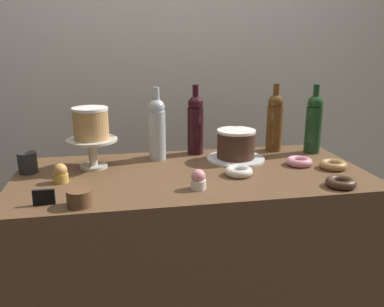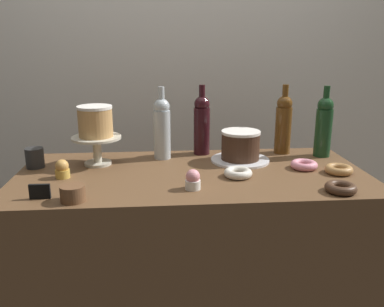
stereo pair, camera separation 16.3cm
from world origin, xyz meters
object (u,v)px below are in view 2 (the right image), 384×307
at_px(price_sign_chalkboard, 40,191).
at_px(cupcake_caramel, 62,169).
at_px(coffee_cup_ceramic, 35,158).
at_px(cupcake_strawberry, 193,180).
at_px(donut_chocolate, 341,188).
at_px(wine_bottle_green, 324,126).
at_px(wine_bottle_clear, 162,127).
at_px(cake_stand_pedestal, 97,146).
at_px(chocolate_round_cake, 240,145).
at_px(donut_sugar, 238,173).
at_px(cookie_stack, 73,193).
at_px(donut_pink, 304,165).
at_px(wine_bottle_dark_red, 202,124).
at_px(wine_bottle_amber, 283,123).
at_px(white_layer_cake, 95,121).
at_px(donut_maple, 339,169).

bearing_deg(price_sign_chalkboard, cupcake_caramel, 82.58).
distance_m(cupcake_caramel, coffee_cup_ceramic, 0.21).
bearing_deg(cupcake_strawberry, donut_chocolate, -8.07).
relative_size(wine_bottle_green, wine_bottle_clear, 1.00).
bearing_deg(cupcake_caramel, cupcake_strawberry, -18.42).
xyz_separation_m(cake_stand_pedestal, chocolate_round_cake, (0.63, 0.00, -0.01)).
distance_m(wine_bottle_clear, cupcake_caramel, 0.48).
xyz_separation_m(donut_sugar, cookie_stack, (-0.60, -0.20, 0.01)).
height_order(wine_bottle_green, donut_pink, wine_bottle_green).
relative_size(cookie_stack, price_sign_chalkboard, 1.20).
relative_size(wine_bottle_dark_red, wine_bottle_clear, 1.00).
relative_size(chocolate_round_cake, wine_bottle_green, 0.53).
xyz_separation_m(wine_bottle_dark_red, wine_bottle_clear, (-0.19, -0.06, 0.00)).
height_order(cake_stand_pedestal, wine_bottle_dark_red, wine_bottle_dark_red).
distance_m(chocolate_round_cake, wine_bottle_amber, 0.27).
xyz_separation_m(white_layer_cake, wine_bottle_dark_red, (0.47, 0.14, -0.05)).
xyz_separation_m(wine_bottle_green, donut_sugar, (-0.45, -0.27, -0.13)).
relative_size(cupcake_strawberry, donut_sugar, 0.66).
xyz_separation_m(cake_stand_pedestal, cookie_stack, (-0.03, -0.41, -0.06)).
distance_m(cake_stand_pedestal, chocolate_round_cake, 0.63).
xyz_separation_m(wine_bottle_green, wine_bottle_clear, (-0.74, 0.02, 0.00)).
height_order(chocolate_round_cake, price_sign_chalkboard, chocolate_round_cake).
relative_size(donut_maple, price_sign_chalkboard, 1.60).
height_order(wine_bottle_dark_red, donut_pink, wine_bottle_dark_red).
distance_m(donut_maple, cookie_stack, 1.04).
height_order(cake_stand_pedestal, donut_pink, cake_stand_pedestal).
height_order(cake_stand_pedestal, cupcake_strawberry, cake_stand_pedestal).
distance_m(donut_chocolate, cookie_stack, 0.93).
relative_size(cake_stand_pedestal, white_layer_cake, 1.44).
height_order(white_layer_cake, donut_chocolate, white_layer_cake).
distance_m(wine_bottle_dark_red, coffee_cup_ceramic, 0.75).
relative_size(donut_chocolate, donut_maple, 1.00).
relative_size(cake_stand_pedestal, cupcake_strawberry, 2.84).
bearing_deg(wine_bottle_dark_red, wine_bottle_clear, -161.79).
distance_m(price_sign_chalkboard, coffee_cup_ceramic, 0.38).
distance_m(cupcake_strawberry, donut_sugar, 0.23).
xyz_separation_m(wine_bottle_green, donut_maple, (-0.03, -0.26, -0.13)).
relative_size(wine_bottle_clear, wine_bottle_amber, 1.00).
bearing_deg(chocolate_round_cake, wine_bottle_dark_red, 139.29).
bearing_deg(wine_bottle_green, white_layer_cake, -177.07).
relative_size(wine_bottle_clear, cupcake_strawberry, 4.38).
bearing_deg(cookie_stack, coffee_cup_ceramic, 120.73).
bearing_deg(chocolate_round_cake, wine_bottle_amber, 27.86).
relative_size(wine_bottle_green, donut_maple, 2.91).
xyz_separation_m(wine_bottle_dark_red, coffee_cup_ceramic, (-0.73, -0.16, -0.10)).
distance_m(wine_bottle_clear, donut_pink, 0.64).
height_order(cupcake_strawberry, donut_pink, cupcake_strawberry).
height_order(wine_bottle_dark_red, price_sign_chalkboard, wine_bottle_dark_red).
distance_m(cake_stand_pedestal, donut_pink, 0.88).
xyz_separation_m(wine_bottle_green, cupcake_strawberry, (-0.63, -0.39, -0.11)).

